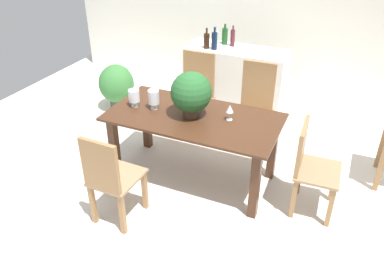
{
  "coord_description": "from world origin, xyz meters",
  "views": [
    {
      "loc": [
        1.42,
        -3.15,
        2.66
      ],
      "look_at": [
        -0.06,
        0.17,
        0.56
      ],
      "focal_mm": 36.53,
      "sensor_mm": 36.0,
      "label": 1
    }
  ],
  "objects_px": {
    "chair_near_left": "(110,177)",
    "wine_bottle_tall": "(216,38)",
    "kitchen_counter": "(235,81)",
    "wine_bottle_clear": "(233,38)",
    "flower_centerpiece": "(191,93)",
    "crystal_vase_left": "(154,97)",
    "chair_foot_end": "(309,163)",
    "wine_bottle_green": "(207,41)",
    "dining_table": "(194,128)",
    "wine_bottle_dark": "(214,41)",
    "crystal_vase_center_near": "(134,96)",
    "potted_plant_floor": "(116,85)",
    "wine_glass": "(230,109)",
    "wine_bottle_amber": "(225,36)",
    "chair_far_right": "(256,102)",
    "chair_far_left": "(196,90)"
  },
  "relations": [
    {
      "from": "wine_bottle_dark",
      "to": "wine_bottle_amber",
      "type": "height_order",
      "value": "wine_bottle_dark"
    },
    {
      "from": "chair_far_right",
      "to": "flower_centerpiece",
      "type": "relative_size",
      "value": 2.26
    },
    {
      "from": "potted_plant_floor",
      "to": "chair_far_right",
      "type": "bearing_deg",
      "value": -3.59
    },
    {
      "from": "wine_glass",
      "to": "potted_plant_floor",
      "type": "bearing_deg",
      "value": 153.79
    },
    {
      "from": "chair_foot_end",
      "to": "crystal_vase_center_near",
      "type": "distance_m",
      "value": 1.9
    },
    {
      "from": "chair_foot_end",
      "to": "wine_bottle_dark",
      "type": "relative_size",
      "value": 3.04
    },
    {
      "from": "crystal_vase_center_near",
      "to": "wine_bottle_tall",
      "type": "height_order",
      "value": "wine_bottle_tall"
    },
    {
      "from": "chair_near_left",
      "to": "crystal_vase_left",
      "type": "distance_m",
      "value": 1.01
    },
    {
      "from": "chair_foot_end",
      "to": "wine_bottle_green",
      "type": "distance_m",
      "value": 2.38
    },
    {
      "from": "chair_far_right",
      "to": "wine_bottle_clear",
      "type": "height_order",
      "value": "wine_bottle_clear"
    },
    {
      "from": "kitchen_counter",
      "to": "wine_bottle_clear",
      "type": "distance_m",
      "value": 0.6
    },
    {
      "from": "chair_foot_end",
      "to": "wine_bottle_dark",
      "type": "bearing_deg",
      "value": 42.92
    },
    {
      "from": "chair_near_left",
      "to": "wine_bottle_tall",
      "type": "xyz_separation_m",
      "value": [
        -0.02,
        2.68,
        0.52
      ]
    },
    {
      "from": "chair_far_left",
      "to": "crystal_vase_center_near",
      "type": "bearing_deg",
      "value": -105.25
    },
    {
      "from": "chair_near_left",
      "to": "potted_plant_floor",
      "type": "xyz_separation_m",
      "value": [
        -1.3,
        2.05,
        -0.15
      ]
    },
    {
      "from": "crystal_vase_center_near",
      "to": "wine_glass",
      "type": "relative_size",
      "value": 1.15
    },
    {
      "from": "dining_table",
      "to": "wine_bottle_dark",
      "type": "relative_size",
      "value": 5.86
    },
    {
      "from": "wine_glass",
      "to": "wine_bottle_clear",
      "type": "bearing_deg",
      "value": 108.25
    },
    {
      "from": "dining_table",
      "to": "flower_centerpiece",
      "type": "relative_size",
      "value": 3.77
    },
    {
      "from": "kitchen_counter",
      "to": "crystal_vase_center_near",
      "type": "bearing_deg",
      "value": -107.4
    },
    {
      "from": "dining_table",
      "to": "kitchen_counter",
      "type": "distance_m",
      "value": 1.72
    },
    {
      "from": "crystal_vase_left",
      "to": "wine_bottle_amber",
      "type": "distance_m",
      "value": 1.88
    },
    {
      "from": "chair_near_left",
      "to": "crystal_vase_center_near",
      "type": "height_order",
      "value": "chair_near_left"
    },
    {
      "from": "chair_foot_end",
      "to": "crystal_vase_left",
      "type": "bearing_deg",
      "value": 88.17
    },
    {
      "from": "dining_table",
      "to": "chair_near_left",
      "type": "relative_size",
      "value": 1.85
    },
    {
      "from": "chair_near_left",
      "to": "potted_plant_floor",
      "type": "distance_m",
      "value": 2.43
    },
    {
      "from": "kitchen_counter",
      "to": "flower_centerpiece",
      "type": "bearing_deg",
      "value": -87.17
    },
    {
      "from": "dining_table",
      "to": "wine_bottle_clear",
      "type": "height_order",
      "value": "wine_bottle_clear"
    },
    {
      "from": "flower_centerpiece",
      "to": "wine_bottle_green",
      "type": "height_order",
      "value": "flower_centerpiece"
    },
    {
      "from": "chair_near_left",
      "to": "crystal_vase_left",
      "type": "relative_size",
      "value": 4.54
    },
    {
      "from": "crystal_vase_left",
      "to": "wine_glass",
      "type": "relative_size",
      "value": 1.28
    },
    {
      "from": "chair_foot_end",
      "to": "crystal_vase_center_near",
      "type": "bearing_deg",
      "value": 89.21
    },
    {
      "from": "wine_bottle_tall",
      "to": "kitchen_counter",
      "type": "bearing_deg",
      "value": -1.43
    },
    {
      "from": "wine_bottle_dark",
      "to": "kitchen_counter",
      "type": "bearing_deg",
      "value": 26.78
    },
    {
      "from": "crystal_vase_left",
      "to": "wine_bottle_tall",
      "type": "bearing_deg",
      "value": 89.07
    },
    {
      "from": "chair_near_left",
      "to": "crystal_vase_center_near",
      "type": "xyz_separation_m",
      "value": [
        -0.27,
        0.9,
        0.36
      ]
    },
    {
      "from": "chair_far_right",
      "to": "wine_glass",
      "type": "height_order",
      "value": "chair_far_right"
    },
    {
      "from": "crystal_vase_left",
      "to": "potted_plant_floor",
      "type": "distance_m",
      "value": 1.75
    },
    {
      "from": "dining_table",
      "to": "wine_glass",
      "type": "distance_m",
      "value": 0.45
    },
    {
      "from": "chair_near_left",
      "to": "flower_centerpiece",
      "type": "distance_m",
      "value": 1.14
    },
    {
      "from": "chair_near_left",
      "to": "crystal_vase_left",
      "type": "bearing_deg",
      "value": -85.43
    },
    {
      "from": "wine_bottle_clear",
      "to": "chair_near_left",
      "type": "bearing_deg",
      "value": -93.89
    },
    {
      "from": "wine_bottle_tall",
      "to": "wine_bottle_amber",
      "type": "distance_m",
      "value": 0.15
    },
    {
      "from": "wine_bottle_clear",
      "to": "wine_glass",
      "type": "bearing_deg",
      "value": -71.75
    },
    {
      "from": "dining_table",
      "to": "chair_foot_end",
      "type": "xyz_separation_m",
      "value": [
        1.2,
        -0.0,
        -0.11
      ]
    },
    {
      "from": "dining_table",
      "to": "wine_bottle_tall",
      "type": "relative_size",
      "value": 6.32
    },
    {
      "from": "crystal_vase_center_near",
      "to": "wine_bottle_clear",
      "type": "relative_size",
      "value": 0.67
    },
    {
      "from": "chair_far_left",
      "to": "wine_bottle_clear",
      "type": "relative_size",
      "value": 3.72
    },
    {
      "from": "wine_bottle_dark",
      "to": "chair_far_right",
      "type": "bearing_deg",
      "value": -38.04
    },
    {
      "from": "wine_bottle_tall",
      "to": "wine_bottle_green",
      "type": "bearing_deg",
      "value": -120.07
    }
  ]
}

